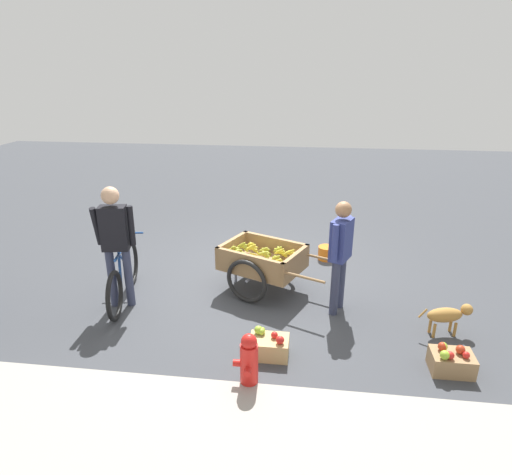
# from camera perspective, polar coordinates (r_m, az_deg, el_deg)

# --- Properties ---
(ground_plane) EXTENTS (24.00, 24.00, 0.00)m
(ground_plane) POSITION_cam_1_polar(r_m,az_deg,el_deg) (6.79, -0.53, -5.54)
(ground_plane) COLOR #3D3F44
(fruit_cart) EXTENTS (1.82, 1.36, 0.74)m
(fruit_cart) POSITION_cam_1_polar(r_m,az_deg,el_deg) (6.33, 0.89, -3.19)
(fruit_cart) COLOR #937047
(fruit_cart) RESTS_ON ground
(vendor_person) EXTENTS (0.32, 0.54, 1.52)m
(vendor_person) POSITION_cam_1_polar(r_m,az_deg,el_deg) (5.70, 10.93, -1.38)
(vendor_person) COLOR #333851
(vendor_person) RESTS_ON ground
(bicycle) EXTENTS (0.48, 1.65, 0.85)m
(bicycle) POSITION_cam_1_polar(r_m,az_deg,el_deg) (6.37, -16.83, -4.90)
(bicycle) COLOR black
(bicycle) RESTS_ON ground
(cyclist_person) EXTENTS (0.51, 0.26, 1.67)m
(cyclist_person) POSITION_cam_1_polar(r_m,az_deg,el_deg) (5.98, -17.81, 0.11)
(cyclist_person) COLOR #333851
(cyclist_person) RESTS_ON ground
(dog) EXTENTS (0.66, 0.27, 0.40)m
(dog) POSITION_cam_1_polar(r_m,az_deg,el_deg) (5.86, 23.65, -9.19)
(dog) COLOR #AD7A38
(dog) RESTS_ON ground
(fire_hydrant) EXTENTS (0.25, 0.25, 0.67)m
(fire_hydrant) POSITION_cam_1_polar(r_m,az_deg,el_deg) (4.51, -0.93, -16.07)
(fire_hydrant) COLOR red
(fire_hydrant) RESTS_ON ground
(plastic_bucket) EXTENTS (0.28, 0.28, 0.23)m
(plastic_bucket) POSITION_cam_1_polar(r_m,az_deg,el_deg) (7.54, 9.13, -1.99)
(plastic_bucket) COLOR orange
(plastic_bucket) RESTS_ON ground
(apple_crate) EXTENTS (0.44, 0.32, 0.32)m
(apple_crate) POSITION_cam_1_polar(r_m,az_deg,el_deg) (5.31, 24.01, -14.42)
(apple_crate) COLOR #99754C
(apple_crate) RESTS_ON ground
(mixed_fruit_crate) EXTENTS (0.44, 0.32, 0.32)m
(mixed_fruit_crate) POSITION_cam_1_polar(r_m,az_deg,el_deg) (5.11, 1.70, -13.87)
(mixed_fruit_crate) COLOR tan
(mixed_fruit_crate) RESTS_ON ground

